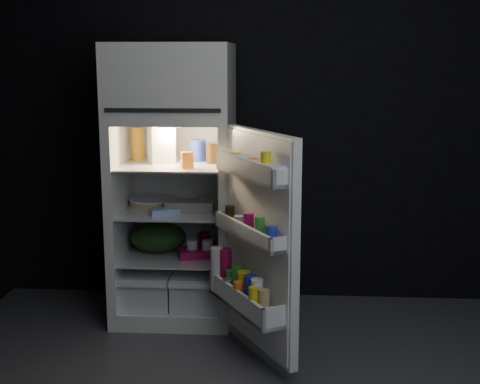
# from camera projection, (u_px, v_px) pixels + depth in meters

# --- Properties ---
(wall_back) EXTENTS (4.00, 0.00, 2.70)m
(wall_back) POSITION_uv_depth(u_px,v_px,m) (285.00, 108.00, 4.58)
(wall_back) COLOR black
(wall_back) RESTS_ON ground
(wall_front) EXTENTS (4.00, 0.00, 2.70)m
(wall_front) POSITION_uv_depth(u_px,v_px,m) (285.00, 245.00, 1.26)
(wall_front) COLOR black
(wall_front) RESTS_ON ground
(refrigerator) EXTENTS (0.76, 0.71, 1.78)m
(refrigerator) POSITION_uv_depth(u_px,v_px,m) (174.00, 173.00, 4.34)
(refrigerator) COLOR white
(refrigerator) RESTS_ON ground
(fridge_door) EXTENTS (0.52, 0.72, 1.22)m
(fridge_door) POSITION_uv_depth(u_px,v_px,m) (255.00, 245.00, 3.67)
(fridge_door) COLOR white
(fridge_door) RESTS_ON ground
(milk_jug) EXTENTS (0.20, 0.20, 0.24)m
(milk_jug) POSITION_uv_depth(u_px,v_px,m) (161.00, 144.00, 4.28)
(milk_jug) COLOR white
(milk_jug) RESTS_ON refrigerator
(mayo_jar) EXTENTS (0.13, 0.13, 0.14)m
(mayo_jar) POSITION_uv_depth(u_px,v_px,m) (198.00, 150.00, 4.36)
(mayo_jar) COLOR #1E2FA4
(mayo_jar) RESTS_ON refrigerator
(jam_jar) EXTENTS (0.13, 0.13, 0.13)m
(jam_jar) POSITION_uv_depth(u_px,v_px,m) (214.00, 153.00, 4.28)
(jam_jar) COLOR black
(jam_jar) RESTS_ON refrigerator
(amber_bottle) EXTENTS (0.10, 0.10, 0.22)m
(amber_bottle) POSITION_uv_depth(u_px,v_px,m) (138.00, 143.00, 4.40)
(amber_bottle) COLOR orange
(amber_bottle) RESTS_ON refrigerator
(small_carton) EXTENTS (0.09, 0.08, 0.10)m
(small_carton) POSITION_uv_depth(u_px,v_px,m) (187.00, 160.00, 4.09)
(small_carton) COLOR orange
(small_carton) RESTS_ON refrigerator
(egg_carton) EXTENTS (0.30, 0.12, 0.07)m
(egg_carton) POSITION_uv_depth(u_px,v_px,m) (190.00, 207.00, 4.24)
(egg_carton) COLOR gray
(egg_carton) RESTS_ON refrigerator
(pie) EXTENTS (0.40, 0.40, 0.04)m
(pie) POSITION_uv_depth(u_px,v_px,m) (153.00, 202.00, 4.44)
(pie) COLOR tan
(pie) RESTS_ON refrigerator
(flat_package) EXTENTS (0.20, 0.16, 0.04)m
(flat_package) POSITION_uv_depth(u_px,v_px,m) (165.00, 211.00, 4.18)
(flat_package) COLOR #8CA9D9
(flat_package) RESTS_ON refrigerator
(wrapped_pkg) EXTENTS (0.13, 0.12, 0.05)m
(wrapped_pkg) POSITION_uv_depth(u_px,v_px,m) (206.00, 201.00, 4.47)
(wrapped_pkg) COLOR beige
(wrapped_pkg) RESTS_ON refrigerator
(produce_bag) EXTENTS (0.40, 0.35, 0.20)m
(produce_bag) POSITION_uv_depth(u_px,v_px,m) (158.00, 237.00, 4.42)
(produce_bag) COLOR #193815
(produce_bag) RESTS_ON refrigerator
(yogurt_tray) EXTENTS (0.31, 0.22, 0.05)m
(yogurt_tray) POSITION_uv_depth(u_px,v_px,m) (201.00, 253.00, 4.32)
(yogurt_tray) COLOR #A90E4B
(yogurt_tray) RESTS_ON refrigerator
(small_can_red) EXTENTS (0.07, 0.07, 0.09)m
(small_can_red) POSITION_uv_depth(u_px,v_px,m) (204.00, 239.00, 4.58)
(small_can_red) COLOR #A90E4B
(small_can_red) RESTS_ON refrigerator
(small_can_silver) EXTENTS (0.06, 0.06, 0.09)m
(small_can_silver) POSITION_uv_depth(u_px,v_px,m) (213.00, 242.00, 4.51)
(small_can_silver) COLOR silver
(small_can_silver) RESTS_ON refrigerator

